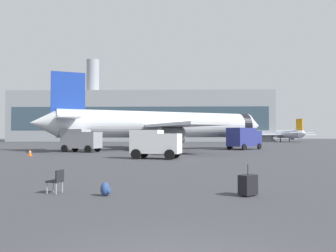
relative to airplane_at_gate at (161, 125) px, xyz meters
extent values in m
cylinder|color=silver|center=(0.21, 0.10, 0.04)|extent=(28.85, 15.96, 3.80)
cone|color=silver|center=(14.94, 6.85, 0.04)|extent=(3.69, 4.28, 3.61)
cone|color=silver|center=(-14.88, -6.82, 0.04)|extent=(4.33, 4.44, 3.42)
cylinder|color=black|center=(12.94, 5.93, 0.04)|extent=(2.89, 4.11, 3.88)
cube|color=silver|center=(-4.03, 6.95, -0.26)|extent=(11.03, 16.54, 0.36)
cube|color=silver|center=(2.64, -7.59, -0.26)|extent=(11.03, 16.54, 0.36)
cylinder|color=gray|center=(-2.99, 4.68, -1.56)|extent=(3.83, 3.33, 2.20)
cylinder|color=gray|center=(1.60, -5.32, -1.56)|extent=(3.83, 3.33, 2.20)
cube|color=#193899|center=(-12.06, -5.53, 3.64)|extent=(4.15, 2.16, 6.40)
cube|color=silver|center=(-13.85, -2.83, 0.64)|extent=(4.86, 6.54, 0.24)
cube|color=silver|center=(-11.18, -8.65, 0.64)|extent=(4.86, 6.54, 0.24)
cylinder|color=black|center=(11.12, 5.10, -2.76)|extent=(0.36, 0.36, 1.80)
cylinder|color=black|center=(-2.61, 1.45, -2.76)|extent=(0.44, 0.44, 1.80)
cylinder|color=black|center=(-0.61, -2.92, -2.76)|extent=(0.44, 0.44, 1.80)
cylinder|color=silver|center=(36.52, 62.32, -1.18)|extent=(7.76, 20.07, 2.55)
cone|color=silver|center=(33.66, 72.79, -1.18)|extent=(2.76, 2.19, 2.42)
cone|color=silver|center=(39.45, 51.58, -1.18)|extent=(2.78, 2.67, 2.29)
cylinder|color=black|center=(34.04, 71.37, -1.18)|extent=(2.75, 1.59, 2.60)
cube|color=silver|center=(31.52, 60.26, -1.38)|extent=(11.20, 5.93, 0.24)
cube|color=silver|center=(41.87, 63.08, -1.38)|extent=(11.20, 5.93, 0.24)
cylinder|color=gray|center=(33.14, 60.70, -2.25)|extent=(1.99, 2.46, 1.47)
cylinder|color=gray|center=(40.25, 62.64, -2.25)|extent=(1.99, 2.46, 1.47)
cube|color=orange|center=(38.90, 53.59, 1.24)|extent=(1.01, 2.91, 4.29)
cube|color=silver|center=(36.92, 52.70, -0.77)|extent=(4.34, 2.74, 0.16)
cube|color=silver|center=(41.06, 53.83, -0.77)|extent=(4.34, 2.74, 0.16)
cylinder|color=black|center=(34.40, 70.08, -3.05)|extent=(0.24, 0.24, 1.21)
cylinder|color=black|center=(35.32, 60.60, -3.05)|extent=(0.29, 0.29, 1.21)
cylinder|color=black|center=(38.42, 61.45, -3.05)|extent=(0.29, 0.29, 1.21)
cube|color=gray|center=(-8.25, -7.78, -2.14)|extent=(2.25, 2.59, 2.04)
cube|color=#1E232D|center=(-7.57, -7.99, -1.66)|extent=(0.65, 1.92, 0.84)
cube|color=gray|center=(-10.55, -7.08, -1.96)|extent=(3.62, 3.01, 2.40)
cylinder|color=black|center=(-7.80, -6.72, -3.21)|extent=(0.93, 0.47, 0.90)
cylinder|color=black|center=(-8.47, -8.92, -3.21)|extent=(0.93, 0.47, 0.90)
cylinder|color=black|center=(-11.02, -5.74, -3.21)|extent=(0.93, 0.47, 0.90)
cylinder|color=black|center=(-11.68, -7.94, -3.21)|extent=(0.93, 0.47, 0.90)
cube|color=navy|center=(13.85, 2.47, -2.01)|extent=(2.90, 2.87, 2.29)
cube|color=#1E232D|center=(14.34, 2.99, -1.47)|extent=(1.63, 1.54, 0.95)
cube|color=navy|center=(11.79, 0.28, -1.81)|extent=(4.71, 4.79, 2.70)
cylinder|color=black|center=(12.90, 3.28, -3.21)|extent=(0.78, 0.81, 0.90)
cylinder|color=black|center=(14.72, 1.57, -3.21)|extent=(0.78, 0.81, 0.90)
cylinder|color=black|center=(10.02, 0.22, -3.21)|extent=(0.78, 0.81, 0.90)
cylinder|color=black|center=(11.84, -1.49, -3.21)|extent=(0.78, 0.81, 0.90)
cube|color=white|center=(1.80, -19.74, -2.27)|extent=(2.17, 2.35, 1.78)
cube|color=#1E232D|center=(2.52, -19.91, -1.85)|extent=(0.49, 1.77, 0.74)
cube|color=white|center=(-0.34, -19.23, -2.11)|extent=(3.03, 2.56, 2.10)
cylinder|color=black|center=(2.25, -18.77, -3.21)|extent=(0.93, 0.42, 0.90)
cylinder|color=black|center=(1.77, -20.81, -3.21)|extent=(0.93, 0.42, 0.90)
cylinder|color=black|center=(-0.74, -18.06, -3.21)|extent=(0.93, 0.42, 0.90)
cylinder|color=black|center=(-1.23, -20.10, -3.21)|extent=(0.93, 0.42, 0.90)
cube|color=#F2590C|center=(-12.67, -15.65, -3.64)|extent=(0.44, 0.44, 0.04)
cone|color=#F2590C|center=(-12.67, -15.65, -3.28)|extent=(0.36, 0.36, 0.67)
cylinder|color=white|center=(-12.67, -15.65, -3.25)|extent=(0.23, 0.23, 0.10)
cube|color=#F2590C|center=(1.42, 8.02, -3.64)|extent=(0.44, 0.44, 0.04)
cone|color=#F2590C|center=(1.42, 8.02, -3.33)|extent=(0.36, 0.36, 0.58)
cylinder|color=white|center=(1.42, 8.02, -3.30)|extent=(0.23, 0.23, 0.10)
cube|color=black|center=(4.98, -38.21, -3.27)|extent=(0.74, 0.72, 0.70)
cylinder|color=black|center=(4.98, -38.21, -2.74)|extent=(0.02, 0.02, 0.36)
cylinder|color=black|center=(5.14, -38.06, -3.62)|extent=(0.08, 0.08, 0.08)
cylinder|color=black|center=(4.81, -38.36, -3.62)|extent=(0.08, 0.08, 0.08)
ellipsoid|color=navy|center=(-0.06, -38.35, -3.42)|extent=(0.32, 0.40, 0.48)
ellipsoid|color=navy|center=(0.08, -38.35, -3.49)|extent=(0.12, 0.28, 0.24)
cube|color=black|center=(-2.03, -37.85, -3.22)|extent=(0.59, 0.59, 0.06)
cube|color=black|center=(-1.83, -37.91, -3.00)|extent=(0.17, 0.48, 0.40)
cylinder|color=#999EA5|center=(-2.27, -37.99, -3.44)|extent=(0.04, 0.04, 0.44)
cylinder|color=#999EA5|center=(-2.17, -37.62, -3.44)|extent=(0.04, 0.04, 0.44)
cylinder|color=#999EA5|center=(-1.90, -38.09, -3.44)|extent=(0.04, 0.04, 0.44)
cylinder|color=#999EA5|center=(-1.80, -37.72, -3.44)|extent=(0.04, 0.04, 0.44)
cube|color=gray|center=(-10.26, 69.94, 4.78)|extent=(88.25, 18.88, 16.88)
cube|color=#334756|center=(-10.26, 60.45, 3.94)|extent=(83.84, 0.10, 7.60)
cylinder|color=gray|center=(-27.78, 69.94, 19.23)|extent=(4.40, 4.40, 12.00)
camera|label=1|loc=(2.52, -50.41, -1.52)|focal=36.70mm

